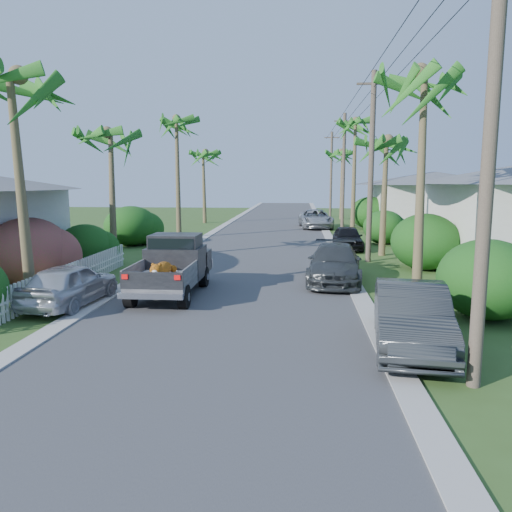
# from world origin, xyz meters

# --- Properties ---
(ground) EXTENTS (120.00, 120.00, 0.00)m
(ground) POSITION_xyz_m (0.00, 0.00, 0.00)
(ground) COLOR #34511E
(ground) RESTS_ON ground
(road) EXTENTS (8.00, 100.00, 0.02)m
(road) POSITION_xyz_m (0.00, 25.00, 0.01)
(road) COLOR #38383A
(road) RESTS_ON ground
(curb_left) EXTENTS (0.60, 100.00, 0.06)m
(curb_left) POSITION_xyz_m (-4.30, 25.00, 0.03)
(curb_left) COLOR #A5A39E
(curb_left) RESTS_ON ground
(curb_right) EXTENTS (0.60, 100.00, 0.06)m
(curb_right) POSITION_xyz_m (4.30, 25.00, 0.03)
(curb_right) COLOR #A5A39E
(curb_right) RESTS_ON ground
(pickup_truck) EXTENTS (1.98, 5.12, 2.06)m
(pickup_truck) POSITION_xyz_m (-2.18, 5.51, 1.01)
(pickup_truck) COLOR black
(pickup_truck) RESTS_ON ground
(parked_car_rn) EXTENTS (2.17, 4.77, 1.52)m
(parked_car_rn) POSITION_xyz_m (4.85, 0.10, 0.76)
(parked_car_rn) COLOR #2D3032
(parked_car_rn) RESTS_ON ground
(parked_car_rm) EXTENTS (2.43, 5.12, 1.44)m
(parked_car_rm) POSITION_xyz_m (3.60, 7.85, 0.72)
(parked_car_rm) COLOR #333739
(parked_car_rm) RESTS_ON ground
(parked_car_rf) EXTENTS (1.59, 3.91, 1.33)m
(parked_car_rf) POSITION_xyz_m (5.00, 17.27, 0.66)
(parked_car_rf) COLOR black
(parked_car_rf) RESTS_ON ground
(parked_car_rd) EXTENTS (2.92, 5.63, 1.52)m
(parked_car_rd) POSITION_xyz_m (3.60, 30.01, 0.76)
(parked_car_rd) COLOR #9EA1A5
(parked_car_rd) RESTS_ON ground
(parked_car_ln) EXTENTS (1.98, 4.16, 1.37)m
(parked_car_ln) POSITION_xyz_m (-5.00, 3.35, 0.69)
(parked_car_ln) COLOR silver
(parked_car_ln) RESTS_ON ground
(palm_l_a) EXTENTS (4.40, 4.40, 8.20)m
(palm_l_a) POSITION_xyz_m (-6.20, 3.00, 6.93)
(palm_l_a) COLOR brown
(palm_l_a) RESTS_ON ground
(palm_l_b) EXTENTS (4.40, 4.40, 7.40)m
(palm_l_b) POSITION_xyz_m (-6.80, 12.00, 6.15)
(palm_l_b) COLOR brown
(palm_l_b) RESTS_ON ground
(palm_l_c) EXTENTS (4.40, 4.40, 9.20)m
(palm_l_c) POSITION_xyz_m (-6.00, 22.00, 7.91)
(palm_l_c) COLOR brown
(palm_l_c) RESTS_ON ground
(palm_l_d) EXTENTS (4.40, 4.40, 7.70)m
(palm_l_d) POSITION_xyz_m (-6.50, 34.00, 6.44)
(palm_l_d) COLOR brown
(palm_l_d) RESTS_ON ground
(palm_r_a) EXTENTS (4.40, 4.40, 8.70)m
(palm_r_a) POSITION_xyz_m (6.30, 6.00, 7.42)
(palm_r_a) COLOR brown
(palm_r_a) RESTS_ON ground
(palm_r_b) EXTENTS (4.40, 4.40, 7.20)m
(palm_r_b) POSITION_xyz_m (6.60, 15.00, 5.95)
(palm_r_b) COLOR brown
(palm_r_b) RESTS_ON ground
(palm_r_c) EXTENTS (4.40, 4.40, 9.40)m
(palm_r_c) POSITION_xyz_m (6.20, 26.00, 8.11)
(palm_r_c) COLOR brown
(palm_r_c) RESTS_ON ground
(palm_r_d) EXTENTS (4.40, 4.40, 8.00)m
(palm_r_d) POSITION_xyz_m (6.50, 40.00, 6.74)
(palm_r_d) COLOR brown
(palm_r_d) RESTS_ON ground
(shrub_l_b) EXTENTS (3.00, 3.30, 2.60)m
(shrub_l_b) POSITION_xyz_m (-7.80, 6.00, 1.30)
(shrub_l_b) COLOR #C31B49
(shrub_l_b) RESTS_ON ground
(shrub_l_c) EXTENTS (2.40, 2.64, 2.00)m
(shrub_l_c) POSITION_xyz_m (-7.40, 10.00, 1.00)
(shrub_l_c) COLOR #134012
(shrub_l_c) RESTS_ON ground
(shrub_l_d) EXTENTS (3.20, 3.52, 2.40)m
(shrub_l_d) POSITION_xyz_m (-8.00, 18.00, 1.20)
(shrub_l_d) COLOR #134012
(shrub_l_d) RESTS_ON ground
(shrub_r_a) EXTENTS (2.80, 3.08, 2.30)m
(shrub_r_a) POSITION_xyz_m (7.60, 3.00, 1.15)
(shrub_r_a) COLOR #134012
(shrub_r_a) RESTS_ON ground
(shrub_r_b) EXTENTS (3.00, 3.30, 2.50)m
(shrub_r_b) POSITION_xyz_m (7.80, 11.00, 1.25)
(shrub_r_b) COLOR #134012
(shrub_r_b) RESTS_ON ground
(shrub_r_c) EXTENTS (2.60, 2.86, 2.10)m
(shrub_r_c) POSITION_xyz_m (7.50, 20.00, 1.05)
(shrub_r_c) COLOR #134012
(shrub_r_c) RESTS_ON ground
(shrub_r_d) EXTENTS (3.20, 3.52, 2.60)m
(shrub_r_d) POSITION_xyz_m (8.00, 30.00, 1.30)
(shrub_r_d) COLOR #134012
(shrub_r_d) RESTS_ON ground
(picket_fence) EXTENTS (0.10, 11.00, 1.00)m
(picket_fence) POSITION_xyz_m (-6.00, 5.50, 0.50)
(picket_fence) COLOR white
(picket_fence) RESTS_ON ground
(house_right_far) EXTENTS (9.00, 8.00, 4.60)m
(house_right_far) POSITION_xyz_m (13.00, 30.00, 2.12)
(house_right_far) COLOR silver
(house_right_far) RESTS_ON ground
(utility_pole_a) EXTENTS (1.60, 0.26, 9.00)m
(utility_pole_a) POSITION_xyz_m (5.60, -2.00, 4.60)
(utility_pole_a) COLOR brown
(utility_pole_a) RESTS_ON ground
(utility_pole_b) EXTENTS (1.60, 0.26, 9.00)m
(utility_pole_b) POSITION_xyz_m (5.60, 13.00, 4.60)
(utility_pole_b) COLOR brown
(utility_pole_b) RESTS_ON ground
(utility_pole_c) EXTENTS (1.60, 0.26, 9.00)m
(utility_pole_c) POSITION_xyz_m (5.60, 28.00, 4.60)
(utility_pole_c) COLOR brown
(utility_pole_c) RESTS_ON ground
(utility_pole_d) EXTENTS (1.60, 0.26, 9.00)m
(utility_pole_d) POSITION_xyz_m (5.60, 43.00, 4.60)
(utility_pole_d) COLOR brown
(utility_pole_d) RESTS_ON ground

